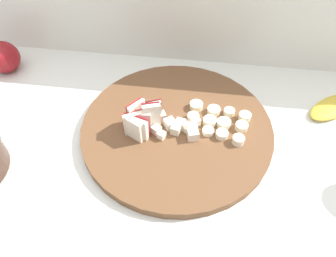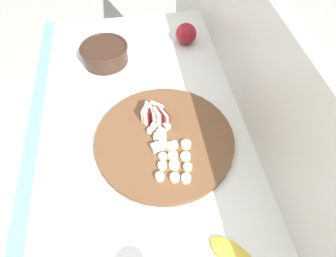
{
  "view_description": "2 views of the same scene",
  "coord_description": "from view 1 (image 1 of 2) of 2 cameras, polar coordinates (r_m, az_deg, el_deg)",
  "views": [
    {
      "loc": [
        0.1,
        -0.35,
        1.42
      ],
      "look_at": [
        0.04,
        0.06,
        0.94
      ],
      "focal_mm": 32.26,
      "sensor_mm": 36.0,
      "label": 1
    },
    {
      "loc": [
        0.56,
        0.01,
        1.64
      ],
      "look_at": [
        0.04,
        0.09,
        0.96
      ],
      "focal_mm": 31.84,
      "sensor_mm": 36.0,
      "label": 2
    }
  ],
  "objects": [
    {
      "name": "tiled_countertop",
      "position": [
        1.03,
        -2.91,
        -20.22
      ],
      "size": [
        1.25,
        0.67,
        0.93
      ],
      "color": "silver",
      "rests_on": "ground"
    },
    {
      "name": "tile_backsplash",
      "position": [
        1.05,
        -0.15,
        1.62
      ],
      "size": [
        2.4,
        0.04,
        1.29
      ],
      "primitive_type": "cube",
      "color": "silver",
      "rests_on": "ground"
    },
    {
      "name": "cutting_board",
      "position": [
        0.65,
        1.65,
        0.1
      ],
      "size": [
        0.41,
        0.41,
        0.02
      ],
      "primitive_type": "cylinder",
      "color": "brown",
      "rests_on": "tiled_countertop"
    },
    {
      "name": "apple_wedge_fan",
      "position": [
        0.62,
        -5.11,
        1.6
      ],
      "size": [
        0.08,
        0.08,
        0.07
      ],
      "color": "maroon",
      "rests_on": "cutting_board"
    },
    {
      "name": "apple_dice_pile",
      "position": [
        0.63,
        2.2,
        0.22
      ],
      "size": [
        0.1,
        0.07,
        0.02
      ],
      "color": "white",
      "rests_on": "cutting_board"
    },
    {
      "name": "banana_slice_rows",
      "position": [
        0.65,
        9.31,
        1.35
      ],
      "size": [
        0.14,
        0.11,
        0.02
      ],
      "color": "#F4EAC6",
      "rests_on": "cutting_board"
    },
    {
      "name": "banana_peel",
      "position": [
        0.8,
        28.7,
        3.58
      ],
      "size": [
        0.14,
        0.13,
        0.02
      ],
      "primitive_type": "ellipsoid",
      "rotation": [
        0.0,
        0.0,
        3.82
      ],
      "color": "gold",
      "rests_on": "tiled_countertop"
    },
    {
      "name": "whole_apple",
      "position": [
        0.89,
        -28.68,
        11.74
      ],
      "size": [
        0.08,
        0.08,
        0.08
      ],
      "primitive_type": "sphere",
      "color": "maroon",
      "rests_on": "tiled_countertop"
    }
  ]
}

